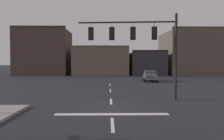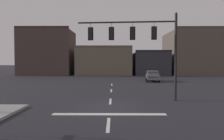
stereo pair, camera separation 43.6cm
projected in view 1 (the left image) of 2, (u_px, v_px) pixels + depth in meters
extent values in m
plane|color=#232328|center=(111.00, 107.00, 14.08)|extent=(400.00, 400.00, 0.00)
cube|color=silver|center=(112.00, 114.00, 12.08)|extent=(6.40, 0.50, 0.01)
cube|color=silver|center=(112.00, 124.00, 10.08)|extent=(0.16, 2.40, 0.01)
cube|color=silver|center=(111.00, 101.00, 16.07)|extent=(0.16, 2.40, 0.01)
cube|color=silver|center=(110.00, 91.00, 22.07)|extent=(0.16, 2.40, 0.01)
cube|color=silver|center=(110.00, 85.00, 28.06)|extent=(0.16, 2.40, 0.01)
cylinder|color=black|center=(176.00, 58.00, 16.40)|extent=(0.20, 0.20, 6.52)
cylinder|color=black|center=(127.00, 22.00, 16.54)|extent=(7.47, 0.72, 0.12)
sphere|color=black|center=(176.00, 14.00, 16.28)|extent=(0.18, 0.18, 0.18)
cylinder|color=#56565B|center=(154.00, 25.00, 16.41)|extent=(0.03, 0.03, 0.35)
cube|color=black|center=(154.00, 33.00, 16.44)|extent=(0.32, 0.26, 0.90)
sphere|color=red|center=(154.00, 30.00, 16.56)|extent=(0.20, 0.20, 0.20)
sphere|color=#2D2314|center=(154.00, 33.00, 16.57)|extent=(0.20, 0.20, 0.20)
sphere|color=black|center=(154.00, 37.00, 16.58)|extent=(0.20, 0.20, 0.20)
cube|color=black|center=(154.00, 33.00, 16.42)|extent=(0.42, 0.06, 1.02)
cylinder|color=#56565B|center=(133.00, 25.00, 16.52)|extent=(0.03, 0.03, 0.35)
cube|color=black|center=(133.00, 33.00, 16.54)|extent=(0.32, 0.26, 0.90)
sphere|color=red|center=(133.00, 30.00, 16.66)|extent=(0.20, 0.20, 0.20)
sphere|color=#2D2314|center=(133.00, 34.00, 16.67)|extent=(0.20, 0.20, 0.20)
sphere|color=black|center=(133.00, 37.00, 16.68)|extent=(0.20, 0.20, 0.20)
cube|color=black|center=(133.00, 33.00, 16.52)|extent=(0.42, 0.06, 1.02)
cylinder|color=#56565B|center=(112.00, 25.00, 16.62)|extent=(0.03, 0.03, 0.35)
cube|color=black|center=(112.00, 34.00, 16.64)|extent=(0.32, 0.26, 0.90)
sphere|color=red|center=(112.00, 30.00, 16.76)|extent=(0.20, 0.20, 0.20)
sphere|color=#2D2314|center=(112.00, 34.00, 16.77)|extent=(0.20, 0.20, 0.20)
sphere|color=black|center=(112.00, 37.00, 16.78)|extent=(0.20, 0.20, 0.20)
cube|color=black|center=(112.00, 34.00, 16.62)|extent=(0.42, 0.06, 1.02)
cylinder|color=#56565B|center=(91.00, 26.00, 16.72)|extent=(0.03, 0.03, 0.35)
cube|color=black|center=(91.00, 34.00, 16.75)|extent=(0.32, 0.26, 0.90)
sphere|color=red|center=(91.00, 30.00, 16.87)|extent=(0.20, 0.20, 0.20)
sphere|color=#2D2314|center=(91.00, 34.00, 16.88)|extent=(0.20, 0.20, 0.20)
sphere|color=black|center=(91.00, 38.00, 16.89)|extent=(0.20, 0.20, 0.20)
cube|color=black|center=(91.00, 34.00, 16.73)|extent=(0.42, 0.06, 1.02)
cube|color=slate|center=(150.00, 77.00, 32.88)|extent=(2.19, 4.55, 0.70)
cube|color=slate|center=(150.00, 73.00, 32.71)|extent=(1.82, 2.60, 0.56)
cube|color=#2D3842|center=(150.00, 73.00, 33.47)|extent=(1.54, 0.38, 0.47)
cube|color=#2D3842|center=(151.00, 73.00, 31.54)|extent=(1.53, 0.35, 0.46)
cylinder|color=black|center=(144.00, 78.00, 34.40)|extent=(0.28, 0.66, 0.64)
cylinder|color=black|center=(154.00, 79.00, 34.28)|extent=(0.28, 0.66, 0.64)
cylinder|color=black|center=(145.00, 80.00, 31.51)|extent=(0.28, 0.66, 0.64)
cylinder|color=black|center=(157.00, 80.00, 31.38)|extent=(0.28, 0.66, 0.64)
sphere|color=silver|center=(145.00, 76.00, 35.09)|extent=(0.16, 0.16, 0.16)
sphere|color=silver|center=(152.00, 76.00, 35.01)|extent=(0.16, 0.16, 0.16)
cube|color=maroon|center=(152.00, 77.00, 30.70)|extent=(1.37, 0.16, 0.12)
cube|color=#473833|center=(44.00, 53.00, 49.64)|extent=(11.53, 8.80, 10.10)
cube|color=#3A2B26|center=(38.00, 27.00, 45.35)|extent=(11.53, 0.60, 0.50)
cube|color=#665B4C|center=(101.00, 62.00, 50.26)|extent=(12.29, 9.49, 5.98)
cube|color=brown|center=(100.00, 47.00, 45.71)|extent=(12.29, 0.60, 0.50)
cube|color=#2D2D33|center=(146.00, 64.00, 51.28)|extent=(7.61, 11.15, 5.03)
cube|color=black|center=(150.00, 51.00, 45.91)|extent=(7.61, 0.60, 0.50)
cube|color=brown|center=(189.00, 54.00, 52.36)|extent=(12.15, 13.14, 10.02)
cube|color=#493F35|center=(201.00, 28.00, 45.91)|extent=(12.15, 0.60, 0.50)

